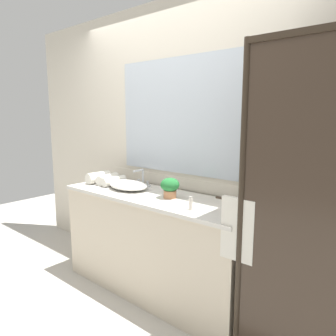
# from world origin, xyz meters

# --- Properties ---
(ground_plane) EXTENTS (8.00, 8.00, 0.00)m
(ground_plane) POSITION_xyz_m (0.00, 0.00, 0.00)
(ground_plane) COLOR #B7B2A8
(wall_back_with_mirror) EXTENTS (4.40, 0.06, 2.60)m
(wall_back_with_mirror) POSITION_xyz_m (0.00, 0.34, 1.31)
(wall_back_with_mirror) COLOR beige
(wall_back_with_mirror) RESTS_ON ground_plane
(vanity_cabinet) EXTENTS (1.80, 0.58, 0.90)m
(vanity_cabinet) POSITION_xyz_m (0.00, 0.01, 0.45)
(vanity_cabinet) COLOR beige
(vanity_cabinet) RESTS_ON ground_plane
(shower_enclosure) EXTENTS (1.20, 0.59, 2.00)m
(shower_enclosure) POSITION_xyz_m (1.27, -0.19, 1.02)
(shower_enclosure) COLOR #2D2319
(shower_enclosure) RESTS_ON ground_plane
(sink_basin) EXTENTS (0.40, 0.29, 0.08)m
(sink_basin) POSITION_xyz_m (-0.32, -0.01, 0.94)
(sink_basin) COLOR white
(sink_basin) RESTS_ON vanity_cabinet
(faucet) EXTENTS (0.17, 0.14, 0.17)m
(faucet) POSITION_xyz_m (-0.32, 0.17, 0.96)
(faucet) COLOR silver
(faucet) RESTS_ON vanity_cabinet
(potted_plant) EXTENTS (0.16, 0.16, 0.17)m
(potted_plant) POSITION_xyz_m (0.17, 0.01, 1.00)
(potted_plant) COLOR #B77A51
(potted_plant) RESTS_ON vanity_cabinet
(amenity_bottle_conditioner) EXTENTS (0.03, 0.03, 0.10)m
(amenity_bottle_conditioner) POSITION_xyz_m (0.04, 0.13, 0.95)
(amenity_bottle_conditioner) COLOR #4C7056
(amenity_bottle_conditioner) RESTS_ON vanity_cabinet
(amenity_bottle_body_wash) EXTENTS (0.03, 0.03, 0.10)m
(amenity_bottle_body_wash) POSITION_xyz_m (0.50, -0.16, 0.95)
(amenity_bottle_body_wash) COLOR silver
(amenity_bottle_body_wash) RESTS_ON vanity_cabinet
(rolled_towel_near_edge) EXTENTS (0.12, 0.25, 0.11)m
(rolled_towel_near_edge) POSITION_xyz_m (-0.76, -0.01, 0.96)
(rolled_towel_near_edge) COLOR silver
(rolled_towel_near_edge) RESTS_ON vanity_cabinet
(rolled_towel_middle) EXTENTS (0.14, 0.26, 0.10)m
(rolled_towel_middle) POSITION_xyz_m (-0.65, 0.02, 0.95)
(rolled_towel_middle) COLOR silver
(rolled_towel_middle) RESTS_ON vanity_cabinet
(rolled_towel_far_edge) EXTENTS (0.13, 0.24, 0.09)m
(rolled_towel_far_edge) POSITION_xyz_m (-0.54, 0.01, 0.95)
(rolled_towel_far_edge) COLOR silver
(rolled_towel_far_edge) RESTS_ON vanity_cabinet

